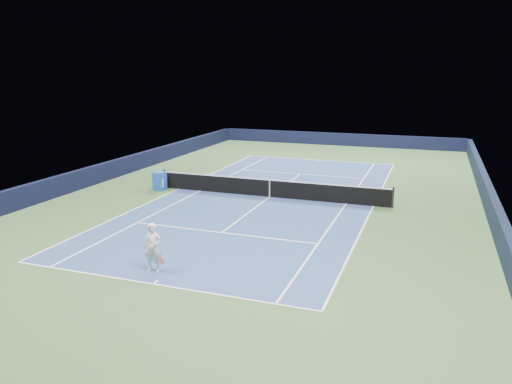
% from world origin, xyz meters
% --- Properties ---
extents(ground, '(40.00, 40.00, 0.00)m').
position_xyz_m(ground, '(0.00, 0.00, 0.00)').
color(ground, '#35532D').
rests_on(ground, ground).
extents(wall_far, '(22.00, 0.35, 1.10)m').
position_xyz_m(wall_far, '(0.00, 19.82, 0.55)').
color(wall_far, black).
rests_on(wall_far, ground).
extents(wall_right, '(0.35, 40.00, 1.10)m').
position_xyz_m(wall_right, '(10.82, 0.00, 0.55)').
color(wall_right, black).
rests_on(wall_right, ground).
extents(wall_left, '(0.35, 40.00, 1.10)m').
position_xyz_m(wall_left, '(-10.82, 0.00, 0.55)').
color(wall_left, black).
rests_on(wall_left, ground).
extents(court_surface, '(10.97, 23.77, 0.01)m').
position_xyz_m(court_surface, '(0.00, 0.00, 0.00)').
color(court_surface, navy).
rests_on(court_surface, ground).
extents(baseline_far, '(10.97, 0.08, 0.00)m').
position_xyz_m(baseline_far, '(0.00, 11.88, 0.01)').
color(baseline_far, white).
rests_on(baseline_far, ground).
extents(baseline_near, '(10.97, 0.08, 0.00)m').
position_xyz_m(baseline_near, '(0.00, -11.88, 0.01)').
color(baseline_near, white).
rests_on(baseline_near, ground).
extents(sideline_doubles_right, '(0.08, 23.77, 0.00)m').
position_xyz_m(sideline_doubles_right, '(5.49, 0.00, 0.01)').
color(sideline_doubles_right, white).
rests_on(sideline_doubles_right, ground).
extents(sideline_doubles_left, '(0.08, 23.77, 0.00)m').
position_xyz_m(sideline_doubles_left, '(-5.49, 0.00, 0.01)').
color(sideline_doubles_left, white).
rests_on(sideline_doubles_left, ground).
extents(sideline_singles_right, '(0.08, 23.77, 0.00)m').
position_xyz_m(sideline_singles_right, '(4.12, 0.00, 0.01)').
color(sideline_singles_right, white).
rests_on(sideline_singles_right, ground).
extents(sideline_singles_left, '(0.08, 23.77, 0.00)m').
position_xyz_m(sideline_singles_left, '(-4.12, 0.00, 0.01)').
color(sideline_singles_left, white).
rests_on(sideline_singles_left, ground).
extents(service_line_far, '(8.23, 0.08, 0.00)m').
position_xyz_m(service_line_far, '(0.00, 6.40, 0.01)').
color(service_line_far, white).
rests_on(service_line_far, ground).
extents(service_line_near, '(8.23, 0.08, 0.00)m').
position_xyz_m(service_line_near, '(0.00, -6.40, 0.01)').
color(service_line_near, white).
rests_on(service_line_near, ground).
extents(center_service_line, '(0.08, 12.80, 0.00)m').
position_xyz_m(center_service_line, '(0.00, 0.00, 0.01)').
color(center_service_line, white).
rests_on(center_service_line, ground).
extents(center_mark_far, '(0.08, 0.30, 0.00)m').
position_xyz_m(center_mark_far, '(0.00, 11.73, 0.01)').
color(center_mark_far, white).
rests_on(center_mark_far, ground).
extents(center_mark_near, '(0.08, 0.30, 0.00)m').
position_xyz_m(center_mark_near, '(0.00, -11.73, 0.01)').
color(center_mark_near, white).
rests_on(center_mark_near, ground).
extents(tennis_net, '(12.90, 0.10, 1.07)m').
position_xyz_m(tennis_net, '(0.00, 0.00, 0.50)').
color(tennis_net, black).
rests_on(tennis_net, ground).
extents(sponsor_cube, '(0.68, 0.63, 1.02)m').
position_xyz_m(sponsor_cube, '(-6.40, -0.53, 0.51)').
color(sponsor_cube, blue).
rests_on(sponsor_cube, ground).
extents(tennis_player, '(0.80, 1.28, 2.53)m').
position_xyz_m(tennis_player, '(-0.51, -10.95, 0.85)').
color(tennis_player, white).
rests_on(tennis_player, ground).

